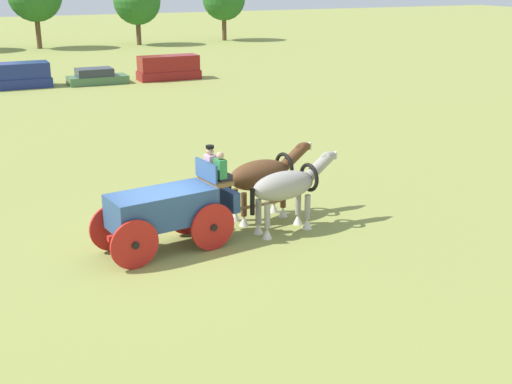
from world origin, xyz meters
TOP-DOWN VIEW (x-y plane):
  - ground_plane at (0.00, 0.00)m, footprint 220.00×220.00m
  - show_wagon at (0.18, 0.03)m, footprint 5.99×2.15m
  - draft_horse_near at (3.67, 1.23)m, footprint 3.14×1.26m
  - draft_horse_off at (3.88, -0.06)m, footprint 3.14×1.18m
  - parked_vehicle_c at (-0.82, 31.18)m, footprint 4.75×2.03m
  - parked_vehicle_d at (4.55, 30.56)m, footprint 4.08×1.82m
  - parked_vehicle_e at (9.76, 30.48)m, footprint 4.47×1.76m
  - tree_e at (14.20, 55.09)m, footprint 4.91×4.91m

SIDE VIEW (x-z plane):
  - ground_plane at x=0.00m, z-range 0.00..0.00m
  - parked_vehicle_d at x=4.55m, z-range -0.08..1.02m
  - parked_vehicle_c at x=-0.82m, z-range -0.02..1.64m
  - parked_vehicle_e at x=9.76m, z-range -0.03..1.70m
  - show_wagon at x=0.18m, z-range -0.16..2.58m
  - draft_horse_off at x=3.88m, z-range 0.25..2.50m
  - draft_horse_near at x=3.67m, z-range 0.26..2.53m
  - tree_e at x=14.20m, z-range 1.02..7.99m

